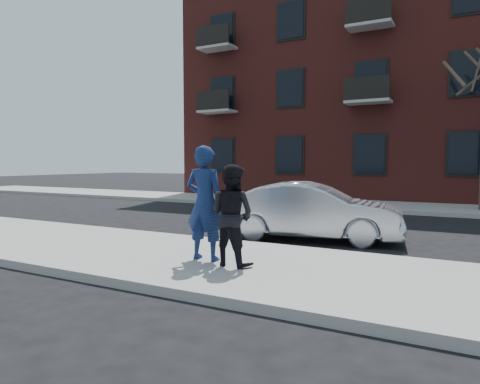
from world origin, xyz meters
The scene contains 9 objects.
ground centered at (0.00, 0.00, 0.00)m, with size 100.00×100.00×0.00m, color black.
near_sidewalk centered at (0.00, -0.25, 0.07)m, with size 50.00×3.50×0.15m, color gray.
near_curb centered at (0.00, 1.55, 0.07)m, with size 50.00×0.10×0.15m, color #999691.
far_sidewalk centered at (0.00, 11.25, 0.07)m, with size 50.00×3.50×0.15m, color gray.
far_curb centered at (0.00, 9.45, 0.07)m, with size 50.00×0.10×0.15m, color #999691.
apartment_building centered at (2.00, 18.00, 6.16)m, with size 24.30×10.30×12.30m.
silver_sedan centered at (0.73, 3.12, 0.69)m, with size 1.46×4.18×1.38m, color #B7BABF.
man_hoodie centered at (-0.04, -0.34, 1.15)m, with size 0.75×0.54×2.00m.
man_peacoat centered at (0.55, -0.45, 0.99)m, with size 0.89×0.73×1.68m.
Camera 1 is at (3.99, -6.60, 1.87)m, focal length 32.00 mm.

